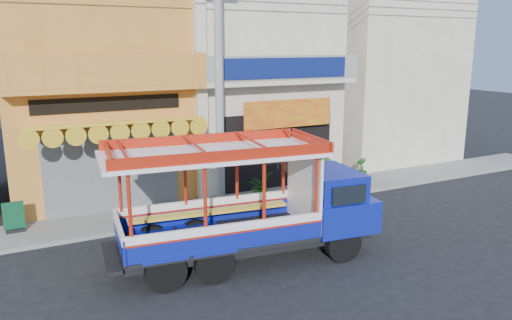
{
  "coord_description": "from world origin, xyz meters",
  "views": [
    {
      "loc": [
        -6.95,
        -10.76,
        5.32
      ],
      "look_at": [
        -0.16,
        2.5,
        1.88
      ],
      "focal_mm": 35.0,
      "sensor_mm": 36.0,
      "label": 1
    }
  ],
  "objects_px": {
    "green_sign": "(14,219)",
    "potted_plant_b": "(327,171)",
    "songthaew_truck": "(264,202)",
    "potted_plant_a": "(260,186)",
    "utility_pole": "(223,55)",
    "potted_plant_c": "(361,169)"
  },
  "relations": [
    {
      "from": "green_sign",
      "to": "potted_plant_b",
      "type": "height_order",
      "value": "potted_plant_b"
    },
    {
      "from": "green_sign",
      "to": "potted_plant_b",
      "type": "xyz_separation_m",
      "value": [
        10.83,
        0.08,
        0.13
      ]
    },
    {
      "from": "songthaew_truck",
      "to": "potted_plant_b",
      "type": "height_order",
      "value": "songthaew_truck"
    },
    {
      "from": "green_sign",
      "to": "potted_plant_a",
      "type": "relative_size",
      "value": 0.95
    },
    {
      "from": "utility_pole",
      "to": "songthaew_truck",
      "type": "relative_size",
      "value": 4.07
    },
    {
      "from": "green_sign",
      "to": "potted_plant_b",
      "type": "distance_m",
      "value": 10.83
    },
    {
      "from": "potted_plant_a",
      "to": "potted_plant_c",
      "type": "xyz_separation_m",
      "value": [
        4.64,
        0.33,
        -0.01
      ]
    },
    {
      "from": "utility_pole",
      "to": "potted_plant_a",
      "type": "height_order",
      "value": "utility_pole"
    },
    {
      "from": "green_sign",
      "to": "utility_pole",
      "type": "bearing_deg",
      "value": -9.48
    },
    {
      "from": "green_sign",
      "to": "potted_plant_c",
      "type": "xyz_separation_m",
      "value": [
        12.33,
        -0.07,
        0.08
      ]
    },
    {
      "from": "green_sign",
      "to": "potted_plant_a",
      "type": "xyz_separation_m",
      "value": [
        7.69,
        -0.39,
        0.1
      ]
    },
    {
      "from": "potted_plant_c",
      "to": "green_sign",
      "type": "bearing_deg",
      "value": -81.18
    },
    {
      "from": "potted_plant_c",
      "to": "utility_pole",
      "type": "bearing_deg",
      "value": -72.17
    },
    {
      "from": "songthaew_truck",
      "to": "green_sign",
      "type": "height_order",
      "value": "songthaew_truck"
    },
    {
      "from": "songthaew_truck",
      "to": "green_sign",
      "type": "distance_m",
      "value": 7.33
    },
    {
      "from": "utility_pole",
      "to": "songthaew_truck",
      "type": "bearing_deg",
      "value": -97.76
    },
    {
      "from": "potted_plant_b",
      "to": "songthaew_truck",
      "type": "bearing_deg",
      "value": 95.39
    },
    {
      "from": "potted_plant_a",
      "to": "potted_plant_b",
      "type": "xyz_separation_m",
      "value": [
        3.13,
        0.47,
        0.04
      ]
    },
    {
      "from": "utility_pole",
      "to": "potted_plant_b",
      "type": "distance_m",
      "value": 6.55
    },
    {
      "from": "utility_pole",
      "to": "potted_plant_c",
      "type": "xyz_separation_m",
      "value": [
        6.23,
        0.95,
        -4.46
      ]
    },
    {
      "from": "songthaew_truck",
      "to": "potted_plant_b",
      "type": "distance_m",
      "value": 7.05
    },
    {
      "from": "utility_pole",
      "to": "potted_plant_c",
      "type": "bearing_deg",
      "value": 8.7
    }
  ]
}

